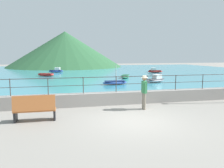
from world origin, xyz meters
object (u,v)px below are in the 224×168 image
bench_main (35,108)px  boat_4 (156,80)px  boat_5 (56,71)px  boat_6 (46,75)px  person_walking (144,91)px  boat_0 (115,82)px  boat_3 (125,76)px  boat_2 (155,71)px

bench_main → boat_4: (10.24, 10.59, -0.23)m
boat_5 → boat_6: size_ratio=0.98×
bench_main → person_walking: 5.31m
bench_main → boat_0: size_ratio=0.73×
bench_main → boat_6: size_ratio=0.69×
bench_main → boat_0: (5.84, 9.84, -0.30)m
bench_main → boat_0: 11.44m
boat_3 → boat_4: boat_4 is taller
boat_2 → boat_4: same height
boat_6 → bench_main: bearing=-87.0°
boat_6 → boat_5: bearing=79.8°
boat_5 → boat_6: (-1.12, -6.19, -0.07)m
boat_4 → bench_main: bearing=-134.0°
boat_0 → boat_5: (-5.76, 15.99, 0.07)m
boat_4 → boat_5: size_ratio=1.02×
boat_3 → boat_5: boat_5 is taller
boat_0 → boat_2: bearing=52.1°
bench_main → boat_5: bench_main is taller
boat_0 → boat_2: boat_0 is taller
boat_4 → boat_5: bearing=123.7°
boat_6 → person_walking: bearing=-71.6°
bench_main → boat_3: bench_main is taller
boat_2 → boat_6: size_ratio=1.00×
boat_3 → boat_6: 10.46m
bench_main → boat_2: bench_main is taller
person_walking → boat_5: bearing=101.6°
boat_2 → boat_3: boat_2 is taller
boat_5 → boat_0: bearing=-70.2°
boat_3 → boat_5: (-8.30, 10.75, 0.07)m
bench_main → boat_3: 17.25m
boat_3 → boat_4: 4.86m
bench_main → boat_2: (15.14, 21.77, -0.23)m
person_walking → boat_3: person_walking is taller
boat_5 → bench_main: bearing=-90.2°
boat_4 → boat_6: boat_4 is taller
boat_4 → boat_6: bearing=141.2°
boat_0 → boat_6: (-6.87, 9.81, -0.01)m
boat_2 → boat_5: bearing=164.9°
bench_main → boat_2: bearing=55.2°
boat_3 → boat_6: bearing=154.1°
person_walking → boat_5: size_ratio=0.73×
bench_main → boat_6: 19.67m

